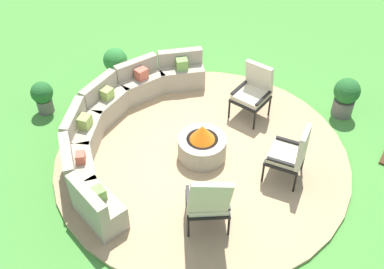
{
  "coord_description": "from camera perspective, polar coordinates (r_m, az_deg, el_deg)",
  "views": [
    {
      "loc": [
        -4.87,
        -2.79,
        5.7
      ],
      "look_at": [
        0.0,
        0.2,
        0.45
      ],
      "focal_mm": 43.36,
      "sensor_mm": 36.0,
      "label": 1
    }
  ],
  "objects": [
    {
      "name": "ground_plane",
      "position": [
        8.0,
        1.22,
        -2.88
      ],
      "size": [
        24.0,
        24.0,
        0.0
      ],
      "primitive_type": "plane",
      "color": "#478C38"
    },
    {
      "name": "patio_circle",
      "position": [
        7.98,
        1.23,
        -2.73
      ],
      "size": [
        5.01,
        5.01,
        0.06
      ],
      "primitive_type": "cylinder",
      "color": "tan",
      "rests_on": "ground_plane"
    },
    {
      "name": "fire_pit",
      "position": [
        7.78,
        1.26,
        -1.26
      ],
      "size": [
        0.82,
        0.82,
        0.67
      ],
      "color": "#9E937F",
      "rests_on": "patio_circle"
    },
    {
      "name": "curved_stone_bench",
      "position": [
        8.23,
        -9.14,
        1.52
      ],
      "size": [
        4.24,
        2.13,
        0.75
      ],
      "color": "#9E937F",
      "rests_on": "patio_circle"
    },
    {
      "name": "lounge_chair_front_left",
      "position": [
        6.54,
        2.02,
        -8.17
      ],
      "size": [
        0.81,
        0.85,
        1.17
      ],
      "rotation": [
        0.0,
        0.0,
        5.32
      ],
      "color": "black",
      "rests_on": "patio_circle"
    },
    {
      "name": "lounge_chair_front_right",
      "position": [
        7.39,
        12.14,
        -2.25
      ],
      "size": [
        0.65,
        0.64,
        1.05
      ],
      "rotation": [
        0.0,
        0.0,
        6.42
      ],
      "color": "black",
      "rests_on": "patio_circle"
    },
    {
      "name": "lounge_chair_back_left",
      "position": [
        8.51,
        7.6,
        5.42
      ],
      "size": [
        0.67,
        0.63,
        1.05
      ],
      "rotation": [
        0.0,
        0.0,
        7.75
      ],
      "color": "black",
      "rests_on": "patio_circle"
    },
    {
      "name": "potted_plant_0",
      "position": [
        9.13,
        -17.89,
        4.55
      ],
      "size": [
        0.41,
        0.41,
        0.66
      ],
      "color": "#605B56",
      "rests_on": "ground_plane"
    },
    {
      "name": "potted_plant_1",
      "position": [
        9.64,
        -9.37,
        8.65
      ],
      "size": [
        0.49,
        0.49,
        0.72
      ],
      "color": "#A89E8E",
      "rests_on": "ground_plane"
    },
    {
      "name": "potted_plant_2",
      "position": [
        9.05,
        18.4,
        4.56
      ],
      "size": [
        0.48,
        0.48,
        0.79
      ],
      "color": "#605B56",
      "rests_on": "ground_plane"
    }
  ]
}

